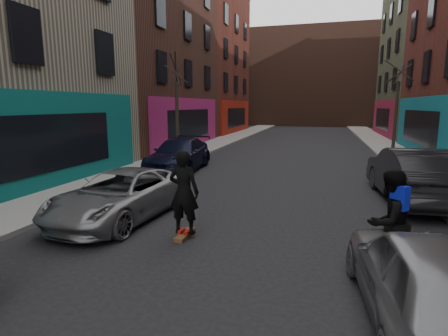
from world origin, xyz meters
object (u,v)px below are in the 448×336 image
Objects in this scene: parked_left_end at (179,155)px; parked_right_end at (413,175)px; tree_left_far at (177,98)px; parked_left_far at (122,195)px; skateboarder at (184,192)px; tree_right_far at (397,97)px; skateboard at (185,235)px; parked_right_far at (429,280)px; pedestrian at (389,222)px.

parked_left_end is 0.98× the size of parked_right_end.
parked_left_far is (2.88, -10.51, -2.74)m from tree_left_far.
skateboarder reaches higher than parked_left_far.
tree_right_far reaches higher than skateboard.
parked_right_end is at bearing -97.29° from tree_right_far.
parked_right_far is 4.96m from skateboarder.
tree_right_far is at bearing 64.88° from parked_left_far.
pedestrian is (-3.20, -17.98, -2.58)m from tree_right_far.
skateboard is at bearing -0.00° from skateboarder.
parked_right_far reaches higher than skateboard.
tree_right_far reaches higher than parked_right_far.
skateboarder is (-7.37, -17.37, -2.46)m from tree_right_far.
tree_right_far is 1.34× the size of parked_left_end.
tree_right_far is at bearing 67.95° from skateboard.
skateboarder is at bearing -16.78° from parked_left_far.
tree_right_far reaches higher than parked_left_end.
pedestrian is (7.60, -8.42, 0.22)m from parked_left_end.
parked_right_far is at bearing -56.20° from parked_left_end.
tree_left_far is 13.78m from tree_right_far.
tree_left_far is 3.43× the size of pedestrian.
skateboarder reaches higher than parked_right_end.
skateboarder is 4.21m from pedestrian.
parked_left_far is 2.39m from skateboard.
parked_right_end is 5.71m from pedestrian.
parked_right_end is 6.47× the size of skateboard.
skateboard is (2.15, -0.85, -0.59)m from parked_left_far.
skateboarder is (-4.42, 2.23, 0.36)m from parked_right_far.
tree_left_far reaches higher than parked_left_far.
parked_right_end is at bearing 31.67° from parked_left_far.
parked_right_end is at bearing -22.01° from parked_left_end.
parked_right_far is 2.14× the size of skateboarder.
parked_right_far is at bearing -25.80° from skateboard.
tree_left_far reaches higher than parked_right_end.
tree_right_far reaches higher than skateboarder.
tree_right_far is 14.70m from parked_left_end.
parked_left_end is 6.36× the size of skateboard.
parked_right_far is at bearing -55.18° from tree_left_far.
parked_left_far is at bearing -119.95° from tree_right_far.
tree_left_far is 8.12× the size of skateboard.
pedestrian reaches higher than parked_right_end.
skateboarder is at bearing 0.00° from skateboard.
pedestrian is at bearing -52.48° from tree_left_far.
tree_left_far is 1.40× the size of parked_left_far.
skateboarder is at bearing -112.98° from tree_right_far.
parked_left_far is at bearing -74.66° from tree_left_far.
tree_left_far is 15.30m from pedestrian.
parked_left_end is 11.34m from pedestrian.
tree_right_far is 20.01m from parked_right_far.
skateboarder is (2.15, -0.85, 0.43)m from parked_left_far.
pedestrian is at bearing -85.14° from parked_right_far.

